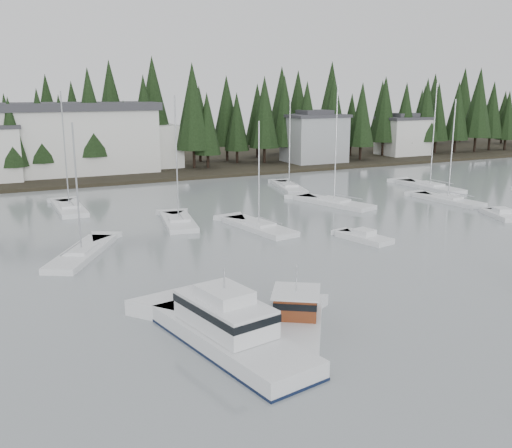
{
  "coord_description": "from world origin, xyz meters",
  "views": [
    {
      "loc": [
        -18.43,
        -11.07,
        13.48
      ],
      "look_at": [
        1.53,
        30.52,
        2.5
      ],
      "focal_mm": 40.0,
      "sensor_mm": 36.0,
      "label": 1
    }
  ],
  "objects_px": {
    "sailboat_2": "(70,210)",
    "runabout_2": "(502,216)",
    "harbor_inn": "(89,139)",
    "house_east_b": "(403,135)",
    "sailboat_0": "(289,188)",
    "house_east_a": "(314,137)",
    "sailboat_6": "(179,223)",
    "sailboat_4": "(448,201)",
    "cabin_cruiser_center": "(229,333)",
    "sailboat_7": "(430,188)",
    "sailboat_8": "(334,204)",
    "runabout_1": "(364,239)",
    "sailboat_1": "(259,229)",
    "sailboat_5": "(82,255)",
    "lobster_boat_brown": "(293,329)"
  },
  "relations": [
    {
      "from": "house_east_b",
      "to": "sailboat_5",
      "type": "xyz_separation_m",
      "value": [
        -69.87,
        -44.09,
        -4.35
      ]
    },
    {
      "from": "sailboat_5",
      "to": "runabout_2",
      "type": "relative_size",
      "value": 2.07
    },
    {
      "from": "lobster_boat_brown",
      "to": "sailboat_1",
      "type": "height_order",
      "value": "sailboat_1"
    },
    {
      "from": "sailboat_6",
      "to": "runabout_1",
      "type": "bearing_deg",
      "value": -125.11
    },
    {
      "from": "sailboat_7",
      "to": "lobster_boat_brown",
      "type": "bearing_deg",
      "value": 129.76
    },
    {
      "from": "sailboat_4",
      "to": "house_east_a",
      "type": "bearing_deg",
      "value": -10.23
    },
    {
      "from": "cabin_cruiser_center",
      "to": "house_east_b",
      "type": "bearing_deg",
      "value": -56.23
    },
    {
      "from": "cabin_cruiser_center",
      "to": "sailboat_8",
      "type": "height_order",
      "value": "sailboat_8"
    },
    {
      "from": "sailboat_2",
      "to": "harbor_inn",
      "type": "bearing_deg",
      "value": -15.12
    },
    {
      "from": "sailboat_6",
      "to": "house_east_b",
      "type": "bearing_deg",
      "value": -48.06
    },
    {
      "from": "harbor_inn",
      "to": "cabin_cruiser_center",
      "type": "relative_size",
      "value": 2.47
    },
    {
      "from": "cabin_cruiser_center",
      "to": "sailboat_6",
      "type": "distance_m",
      "value": 29.04
    },
    {
      "from": "harbor_inn",
      "to": "sailboat_5",
      "type": "bearing_deg",
      "value": -100.86
    },
    {
      "from": "sailboat_4",
      "to": "sailboat_7",
      "type": "xyz_separation_m",
      "value": [
        4.83,
        8.49,
        0.0
      ]
    },
    {
      "from": "house_east_a",
      "to": "sailboat_1",
      "type": "xyz_separation_m",
      "value": [
        -30.6,
        -40.07,
        -4.85
      ]
    },
    {
      "from": "house_east_a",
      "to": "sailboat_6",
      "type": "xyz_separation_m",
      "value": [
        -37.08,
        -34.66,
        -4.83
      ]
    },
    {
      "from": "house_east_a",
      "to": "sailboat_4",
      "type": "height_order",
      "value": "sailboat_4"
    },
    {
      "from": "sailboat_4",
      "to": "sailboat_5",
      "type": "relative_size",
      "value": 1.12
    },
    {
      "from": "house_east_b",
      "to": "sailboat_6",
      "type": "bearing_deg",
      "value": -148.18
    },
    {
      "from": "house_east_b",
      "to": "sailboat_0",
      "type": "bearing_deg",
      "value": -149.23
    },
    {
      "from": "sailboat_5",
      "to": "sailboat_8",
      "type": "distance_m",
      "value": 32.02
    },
    {
      "from": "sailboat_2",
      "to": "runabout_2",
      "type": "xyz_separation_m",
      "value": [
        41.44,
        -23.85,
        0.06
      ]
    },
    {
      "from": "sailboat_4",
      "to": "runabout_1",
      "type": "relative_size",
      "value": 2.28
    },
    {
      "from": "sailboat_1",
      "to": "runabout_1",
      "type": "height_order",
      "value": "sailboat_1"
    },
    {
      "from": "sailboat_6",
      "to": "runabout_2",
      "type": "bearing_deg",
      "value": -100.1
    },
    {
      "from": "runabout_2",
      "to": "sailboat_7",
      "type": "bearing_deg",
      "value": -0.0
    },
    {
      "from": "cabin_cruiser_center",
      "to": "runabout_2",
      "type": "bearing_deg",
      "value": -78.11
    },
    {
      "from": "runabout_2",
      "to": "sailboat_5",
      "type": "bearing_deg",
      "value": 102.53
    },
    {
      "from": "sailboat_1",
      "to": "sailboat_6",
      "type": "distance_m",
      "value": 8.44
    },
    {
      "from": "harbor_inn",
      "to": "lobster_boat_brown",
      "type": "height_order",
      "value": "harbor_inn"
    },
    {
      "from": "house_east_a",
      "to": "sailboat_6",
      "type": "relative_size",
      "value": 0.79
    },
    {
      "from": "sailboat_8",
      "to": "runabout_1",
      "type": "bearing_deg",
      "value": 139.66
    },
    {
      "from": "sailboat_5",
      "to": "sailboat_7",
      "type": "bearing_deg",
      "value": -45.5
    },
    {
      "from": "house_east_b",
      "to": "sailboat_6",
      "type": "height_order",
      "value": "sailboat_6"
    },
    {
      "from": "runabout_1",
      "to": "runabout_2",
      "type": "relative_size",
      "value": 1.01
    },
    {
      "from": "sailboat_5",
      "to": "runabout_1",
      "type": "height_order",
      "value": "sailboat_5"
    },
    {
      "from": "sailboat_1",
      "to": "runabout_1",
      "type": "relative_size",
      "value": 1.97
    },
    {
      "from": "sailboat_5",
      "to": "lobster_boat_brown",
      "type": "bearing_deg",
      "value": -129.75
    },
    {
      "from": "lobster_boat_brown",
      "to": "sailboat_4",
      "type": "height_order",
      "value": "sailboat_4"
    },
    {
      "from": "cabin_cruiser_center",
      "to": "sailboat_0",
      "type": "xyz_separation_m",
      "value": [
        26.79,
        41.91,
        -0.67
      ]
    },
    {
      "from": "sailboat_6",
      "to": "lobster_boat_brown",
      "type": "bearing_deg",
      "value": -175.38
    },
    {
      "from": "house_east_a",
      "to": "runabout_1",
      "type": "xyz_separation_m",
      "value": [
        -23.8,
        -48.05,
        -4.77
      ]
    },
    {
      "from": "sailboat_1",
      "to": "sailboat_7",
      "type": "xyz_separation_m",
      "value": [
        31.76,
        11.0,
        0.02
      ]
    },
    {
      "from": "sailboat_7",
      "to": "sailboat_8",
      "type": "bearing_deg",
      "value": 101.81
    },
    {
      "from": "sailboat_2",
      "to": "sailboat_5",
      "type": "relative_size",
      "value": 1.2
    },
    {
      "from": "sailboat_2",
      "to": "sailboat_4",
      "type": "xyz_separation_m",
      "value": [
        42.47,
        -14.83,
        -0.0
      ]
    },
    {
      "from": "sailboat_0",
      "to": "sailboat_2",
      "type": "bearing_deg",
      "value": 107.0
    },
    {
      "from": "sailboat_4",
      "to": "sailboat_6",
      "type": "distance_m",
      "value": 33.53
    },
    {
      "from": "sailboat_4",
      "to": "lobster_boat_brown",
      "type": "bearing_deg",
      "value": 120.89
    },
    {
      "from": "harbor_inn",
      "to": "runabout_2",
      "type": "bearing_deg",
      "value": -56.08
    }
  ]
}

